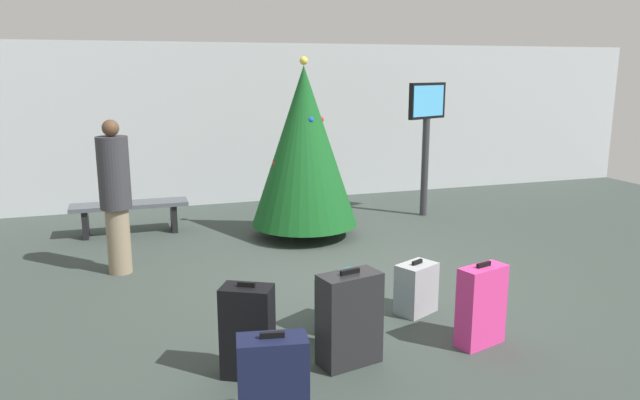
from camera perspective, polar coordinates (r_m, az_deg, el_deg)
ground_plane at (r=7.18m, az=3.54°, el=-7.55°), size 16.00×16.00×0.00m
back_wall at (r=11.31m, az=-5.27°, el=7.26°), size 16.00×0.20×2.90m
holiday_tree at (r=8.72m, az=-1.51°, el=5.10°), size 1.56×1.56×2.61m
flight_info_kiosk at (r=10.15m, az=10.07°, el=7.07°), size 0.81×0.41×2.22m
waiting_bench at (r=9.45m, az=-17.58°, el=-0.92°), size 1.69×0.44×0.48m
traveller_0 at (r=7.56m, az=-18.83°, el=0.55°), size 0.43×0.43×1.86m
suitcase_0 at (r=4.95m, az=-6.88°, el=-12.29°), size 0.47×0.41×0.80m
suitcase_1 at (r=5.82m, az=2.09°, el=-9.61°), size 0.56×0.47×0.57m
suitcase_2 at (r=6.24m, az=9.11°, el=-8.26°), size 0.48×0.41×0.56m
suitcase_3 at (r=5.64m, az=15.04°, el=-9.66°), size 0.50×0.32×0.77m
suitcase_4 at (r=4.23m, az=-4.47°, el=-17.20°), size 0.50×0.32×0.74m
suitcase_5 at (r=5.12m, az=2.81°, el=-11.20°), size 0.56×0.37×0.83m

